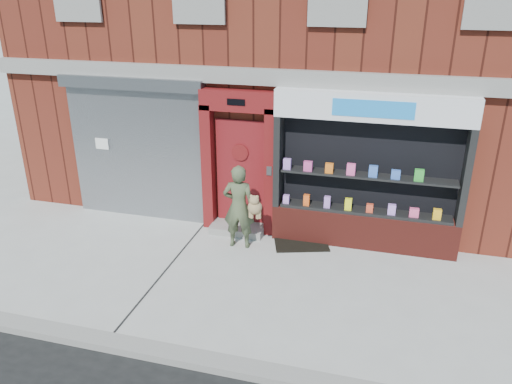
% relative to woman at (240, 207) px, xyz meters
% --- Properties ---
extents(ground, '(80.00, 80.00, 0.00)m').
position_rel_woman_xyz_m(ground, '(0.53, -1.14, -0.84)').
color(ground, '#9E9E99').
rests_on(ground, ground).
extents(curb, '(60.00, 0.30, 0.12)m').
position_rel_woman_xyz_m(curb, '(0.53, -3.29, -0.78)').
color(curb, gray).
rests_on(curb, ground).
extents(building, '(12.00, 8.16, 8.00)m').
position_rel_woman_xyz_m(building, '(0.53, 4.85, 3.16)').
color(building, '#581E14').
rests_on(building, ground).
extents(shutter_bay, '(3.10, 0.30, 3.04)m').
position_rel_woman_xyz_m(shutter_bay, '(-2.47, 0.78, 0.88)').
color(shutter_bay, gray).
rests_on(shutter_bay, ground).
extents(red_door_bay, '(1.52, 0.58, 2.90)m').
position_rel_woman_xyz_m(red_door_bay, '(-0.22, 0.72, 0.62)').
color(red_door_bay, '#5E1011').
rests_on(red_door_bay, ground).
extents(pharmacy_bay, '(3.50, 0.41, 3.00)m').
position_rel_woman_xyz_m(pharmacy_bay, '(2.27, 0.67, 0.54)').
color(pharmacy_bay, maroon).
rests_on(pharmacy_bay, ground).
extents(woman, '(0.80, 0.49, 1.66)m').
position_rel_woman_xyz_m(woman, '(0.00, 0.00, 0.00)').
color(woman, '#485336').
rests_on(woman, ground).
extents(doormat, '(1.21, 1.00, 0.03)m').
position_rel_woman_xyz_m(doormat, '(1.13, 0.41, -0.82)').
color(doormat, black).
rests_on(doormat, ground).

